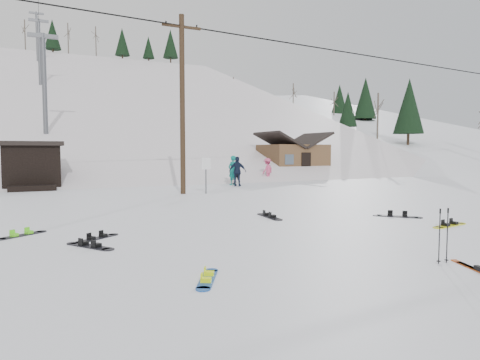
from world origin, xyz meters
name	(u,v)px	position (x,y,z in m)	size (l,w,h in m)	color
ground	(306,263)	(0.00, 0.00, 0.00)	(200.00, 200.00, 0.00)	white
ski_slope	(77,254)	(0.00, 55.00, -12.00)	(60.00, 75.00, 45.00)	white
ridge_right	(325,230)	(38.00, 50.00, -11.00)	(34.00, 85.00, 36.00)	white
treeline_right	(348,166)	(36.00, 42.00, 0.00)	(20.00, 60.00, 10.00)	black
treeline_crest	(62,161)	(0.00, 86.00, 0.00)	(50.00, 6.00, 10.00)	black
utility_pole	(182,102)	(2.00, 14.00, 4.68)	(2.00, 0.26, 9.00)	#3A2819
trail_sign	(206,169)	(3.10, 13.58, 1.27)	(0.50, 0.09, 1.85)	#595B60
lift_hut	(32,165)	(-5.00, 20.94, 1.36)	(3.40, 4.10, 2.75)	black
lift_tower_near	(44,78)	(-4.00, 30.00, 7.86)	(2.20, 0.36, 8.00)	#595B60
lift_tower_mid	(39,48)	(-4.00, 50.00, 14.36)	(2.20, 0.36, 8.00)	#595B60
lift_tower_far	(37,34)	(-4.00, 70.00, 20.86)	(2.20, 0.36, 8.00)	#595B60
cabin	(293,159)	(15.00, 24.00, 1.48)	(5.39, 4.40, 3.77)	brown
hero_snowboard	(208,278)	(-2.17, -0.18, 0.02)	(0.76, 1.18, 0.09)	#1A51AA
ski_poles	(443,235)	(2.43, -1.18, 0.56)	(0.30, 0.08, 1.10)	black
board_scatter_a	(97,238)	(-3.44, 4.22, 0.02)	(1.15, 0.90, 0.10)	black
board_scatter_b	(90,246)	(-3.71, 3.35, 0.03)	(0.95, 1.28, 0.10)	black
board_scatter_c	(22,235)	(-5.18, 5.48, 0.03)	(1.20, 0.93, 0.10)	black
board_scatter_d	(397,216)	(6.12, 3.59, 0.03)	(1.16, 1.25, 0.11)	black
board_scatter_e	(450,225)	(6.20, 1.64, 0.03)	(1.53, 0.51, 0.11)	#F0F41B
board_scatter_f	(269,216)	(2.20, 5.39, 0.03)	(0.40, 1.60, 0.11)	black
skier_teal	(232,170)	(6.58, 17.92, 0.94)	(0.69, 0.45, 1.89)	#0C796C
skier_dark	(235,173)	(7.21, 18.89, 0.73)	(0.71, 0.55, 1.46)	black
skier_pink	(267,170)	(10.43, 20.22, 0.83)	(1.07, 0.61, 1.66)	#CD4874
skier_navy	(238,171)	(6.47, 16.93, 0.92)	(1.08, 0.45, 1.84)	#151F36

